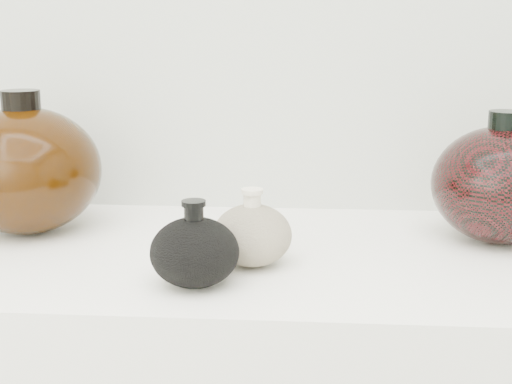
# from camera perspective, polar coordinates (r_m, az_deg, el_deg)

# --- Properties ---
(black_gourd_vase) EXTENTS (0.14, 0.14, 0.11)m
(black_gourd_vase) POSITION_cam_1_polar(r_m,az_deg,el_deg) (0.91, -4.93, -4.76)
(black_gourd_vase) COLOR black
(black_gourd_vase) RESTS_ON display_counter
(cream_gourd_vase) EXTENTS (0.12, 0.12, 0.11)m
(cream_gourd_vase) POSITION_cam_1_polar(r_m,az_deg,el_deg) (0.98, -0.30, -3.41)
(cream_gourd_vase) COLOR beige
(cream_gourd_vase) RESTS_ON display_counter
(left_round_pot) EXTENTS (0.31, 0.31, 0.23)m
(left_round_pot) POSITION_cam_1_polar(r_m,az_deg,el_deg) (1.18, -17.92, 1.71)
(left_round_pot) COLOR black
(left_round_pot) RESTS_ON display_counter
(right_round_pot) EXTENTS (0.25, 0.25, 0.20)m
(right_round_pot) POSITION_cam_1_polar(r_m,az_deg,el_deg) (1.14, 19.04, 0.60)
(right_round_pot) COLOR black
(right_round_pot) RESTS_ON display_counter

